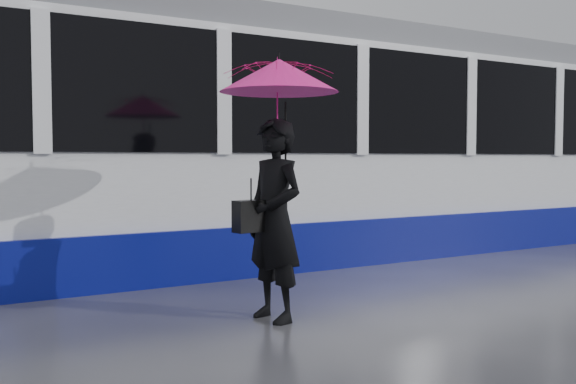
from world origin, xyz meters
TOP-DOWN VIEW (x-y plane):
  - ground at (0.00, 0.00)m, footprint 90.00×90.00m
  - rails at (0.00, 2.50)m, footprint 34.00×1.51m
  - tram at (-1.89, 2.50)m, footprint 26.00×2.56m
  - woman at (-0.79, -0.64)m, footprint 0.53×0.71m
  - umbrella at (-0.74, -0.64)m, footprint 1.20×1.20m
  - handbag at (-1.01, -0.62)m, footprint 0.34×0.19m

SIDE VIEW (x-z plane):
  - ground at x=0.00m, z-range 0.00..0.00m
  - rails at x=0.00m, z-range 0.00..0.02m
  - woman at x=-0.79m, z-range 0.00..1.78m
  - handbag at x=-1.01m, z-range 0.71..1.16m
  - tram at x=-1.89m, z-range -0.04..3.31m
  - umbrella at x=-0.74m, z-range 1.35..2.56m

